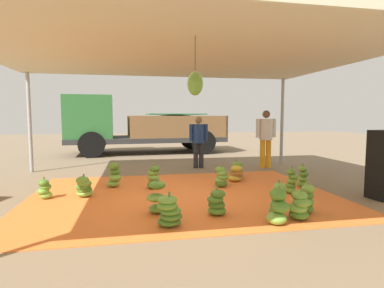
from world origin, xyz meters
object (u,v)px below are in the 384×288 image
banana_bunch_0 (307,200)px  banana_bunch_7 (114,176)px  banana_bunch_2 (45,190)px  banana_bunch_9 (299,206)px  banana_bunch_8 (291,182)px  banana_bunch_11 (277,200)px  banana_bunch_15 (169,212)px  banana_bunch_5 (217,203)px  worker_0 (199,138)px  cargo_truck_main (139,126)px  banana_bunch_10 (84,187)px  banana_bunch_12 (236,174)px  worker_1 (266,134)px  banana_bunch_3 (154,178)px  banana_bunch_6 (221,177)px  banana_bunch_1 (278,208)px  banana_bunch_4 (236,170)px  banana_bunch_13 (157,199)px  banana_bunch_14 (303,177)px

banana_bunch_0 → banana_bunch_7: banana_bunch_7 is taller
banana_bunch_2 → banana_bunch_9: bearing=-25.5°
banana_bunch_2 → banana_bunch_7: banana_bunch_7 is taller
banana_bunch_8 → banana_bunch_11: bearing=-126.5°
banana_bunch_8 → banana_bunch_15: bearing=-152.5°
banana_bunch_5 → worker_0: (0.65, 4.44, 0.72)m
cargo_truck_main → banana_bunch_11: bearing=-77.6°
banana_bunch_2 → banana_bunch_10: bearing=1.3°
banana_bunch_11 → banana_bunch_12: size_ratio=1.27×
banana_bunch_11 → worker_1: (1.77, 4.36, 0.76)m
banana_bunch_15 → banana_bunch_3: bearing=91.8°
banana_bunch_2 → banana_bunch_12: banana_bunch_12 is taller
banana_bunch_5 → banana_bunch_11: (0.92, -0.24, 0.07)m
banana_bunch_2 → banana_bunch_6: size_ratio=0.86×
banana_bunch_0 → banana_bunch_3: size_ratio=0.94×
banana_bunch_0 → banana_bunch_12: 2.54m
banana_bunch_1 → banana_bunch_12: size_ratio=1.21×
banana_bunch_2 → banana_bunch_4: banana_bunch_4 is taller
banana_bunch_2 → banana_bunch_1: bearing=-29.4°
banana_bunch_2 → banana_bunch_5: (2.96, -1.51, 0.01)m
banana_bunch_10 → banana_bunch_13: 1.83m
banana_bunch_0 → banana_bunch_14: banana_bunch_14 is taller
banana_bunch_10 → banana_bunch_14: bearing=-0.4°
banana_bunch_15 → worker_1: (3.49, 4.47, 0.81)m
banana_bunch_3 → banana_bunch_8: size_ratio=0.97×
banana_bunch_1 → banana_bunch_6: size_ratio=1.11×
banana_bunch_7 → banana_bunch_9: 3.98m
banana_bunch_6 → banana_bunch_5: bearing=-108.5°
banana_bunch_4 → banana_bunch_10: (-3.51, -1.20, -0.00)m
banana_bunch_7 → banana_bunch_14: (4.11, -0.79, -0.03)m
cargo_truck_main → worker_0: size_ratio=4.25×
banana_bunch_5 → banana_bunch_15: size_ratio=0.92×
banana_bunch_4 → banana_bunch_3: bearing=-160.5°
banana_bunch_13 → banana_bunch_15: (0.12, -0.62, -0.03)m
banana_bunch_11 → banana_bunch_13: bearing=164.7°
banana_bunch_5 → banana_bunch_12: size_ratio=1.00×
banana_bunch_12 → banana_bunch_2: bearing=-168.6°
banana_bunch_0 → banana_bunch_10: size_ratio=1.16×
banana_bunch_9 → banana_bunch_5: bearing=158.7°
banana_bunch_8 → banana_bunch_14: (0.54, 0.47, -0.02)m
worker_1 → banana_bunch_9: bearing=-108.4°
banana_bunch_14 → banana_bunch_4: bearing=132.6°
banana_bunch_1 → banana_bunch_6: (-0.14, 2.42, -0.03)m
banana_bunch_10 → banana_bunch_15: 2.37m
banana_bunch_1 → banana_bunch_12: 2.94m
banana_bunch_5 → banana_bunch_10: bearing=145.8°
banana_bunch_1 → banana_bunch_7: bearing=130.9°
banana_bunch_6 → banana_bunch_8: 1.49m
banana_bunch_10 → banana_bunch_13: size_ratio=0.78×
banana_bunch_10 → banana_bunch_15: bearing=-52.4°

